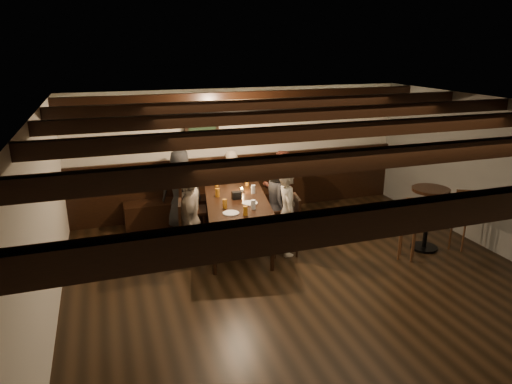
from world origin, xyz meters
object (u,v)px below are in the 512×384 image
object	(u,v)px
person_left_near	(190,202)
person_right_far	(288,212)
chair_left_far	(193,241)
high_top_table	(428,210)
chair_right_far	(285,236)
person_bench_centre	(231,186)
bar_stool_right	(459,226)
bar_stool_left	(408,235)
dining_table	(236,202)
chair_right_near	(275,217)
person_left_far	(190,219)
person_bench_left	(181,189)
chair_left_near	(193,220)
person_right_near	(277,197)
person_bench_right	(281,187)

from	to	relation	value
person_left_near	person_right_far	size ratio (longest dim) A/B	0.90
chair_left_far	high_top_table	size ratio (longest dim) A/B	0.91
person_right_far	chair_right_far	bearing A→B (deg)	90.00
person_bench_centre	bar_stool_right	size ratio (longest dim) A/B	1.31
chair_left_far	bar_stool_left	bearing A→B (deg)	81.98
dining_table	chair_right_far	bearing A→B (deg)	-32.01
chair_left_far	person_left_near	world-z (taller)	person_left_near
chair_right_near	bar_stool_right	xyz separation A→B (m)	(2.53, -1.62, 0.12)
chair_right_near	person_left_near	xyz separation A→B (m)	(-1.44, 0.27, 0.36)
person_left_far	person_bench_left	bearing A→B (deg)	-173.66
person_right_far	bar_stool_left	distance (m)	1.87
chair_right_far	high_top_table	distance (m)	2.31
chair_left_near	chair_right_far	xyz separation A→B (m)	(1.25, -1.15, -0.01)
person_bench_centre	bar_stool_left	distance (m)	3.22
person_bench_centre	high_top_table	xyz separation A→B (m)	(2.63, -2.19, -0.01)
person_left_near	person_left_far	world-z (taller)	person_left_far
person_bench_left	high_top_table	size ratio (longest dim) A/B	1.39
person_right_near	chair_left_near	bearing A→B (deg)	90.00
chair_right_near	person_right_near	size ratio (longest dim) A/B	0.68
person_bench_right	high_top_table	size ratio (longest dim) A/B	1.32
chair_right_far	high_top_table	bearing A→B (deg)	-94.11
chair_right_near	person_right_near	world-z (taller)	person_right_near
high_top_table	bar_stool_left	bearing A→B (deg)	-157.71
high_top_table	bar_stool_left	size ratio (longest dim) A/B	0.99
person_bench_left	dining_table	bearing A→B (deg)	135.00
chair_left_near	person_bench_left	bearing A→B (deg)	-158.23
person_bench_left	high_top_table	bearing A→B (deg)	158.75
chair_right_far	person_right_far	distance (m)	0.40
person_bench_left	bar_stool_right	xyz separation A→B (m)	(4.04, -2.36, -0.33)
person_bench_right	person_left_far	size ratio (longest dim) A/B	1.03
chair_left_near	person_left_far	size ratio (longest dim) A/B	0.73
person_bench_right	person_bench_centre	bearing A→B (deg)	-9.46
bar_stool_left	bar_stool_right	distance (m)	1.00
person_bench_centre	person_bench_right	distance (m)	0.91
dining_table	bar_stool_right	world-z (taller)	bar_stool_right
bar_stool_right	person_bench_centre	bearing A→B (deg)	171.47
person_right_near	bar_stool_right	size ratio (longest dim) A/B	1.22
chair_left_far	person_bench_centre	bearing A→B (deg)	154.37
person_left_far	person_right_far	bearing A→B (deg)	90.00
chair_right_near	chair_right_far	bearing A→B (deg)	-179.90
person_bench_centre	dining_table	bearing A→B (deg)	90.00
chair_left_near	person_bench_centre	distance (m)	1.01
chair_right_far	person_bench_left	size ratio (longest dim) A/B	0.66
person_bench_right	person_right_near	world-z (taller)	person_bench_right
dining_table	person_bench_centre	size ratio (longest dim) A/B	1.68
person_bench_left	person_right_near	bearing A→B (deg)	164.74
person_bench_left	person_left_far	bearing A→B (deg)	96.34
chair_right_near	person_bench_right	size ratio (longest dim) A/B	0.64
dining_table	bar_stool_left	world-z (taller)	bar_stool_left
chair_left_near	person_bench_left	distance (m)	0.64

